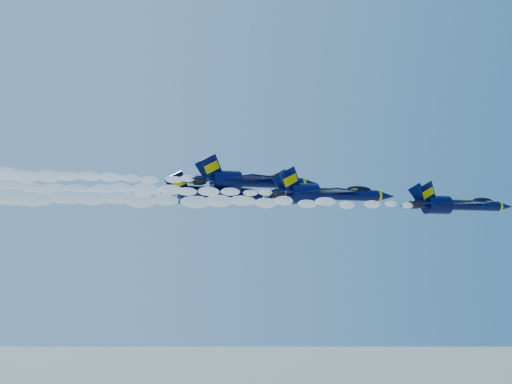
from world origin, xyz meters
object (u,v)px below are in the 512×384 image
object	(u,v)px
jet_second	(328,194)
jet_lead	(457,205)
jet_third	(251,181)
jet_fourth	(215,195)

from	to	relation	value
jet_second	jet_lead	bearing A→B (deg)	-41.42
jet_lead	jet_second	distance (m)	17.34
jet_third	jet_fourth	distance (m)	6.60
jet_third	jet_fourth	size ratio (longest dim) A/B	1.09
jet_second	jet_third	size ratio (longest dim) A/B	0.96
jet_second	jet_fourth	xyz separation A→B (m)	(-12.64, 13.24, 0.62)
jet_second	jet_third	xyz separation A→B (m)	(-8.40, 8.51, 2.38)
jet_lead	jet_fourth	world-z (taller)	jet_fourth
jet_fourth	jet_second	bearing A→B (deg)	-46.33
jet_third	jet_fourth	xyz separation A→B (m)	(-4.25, 4.73, -1.76)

